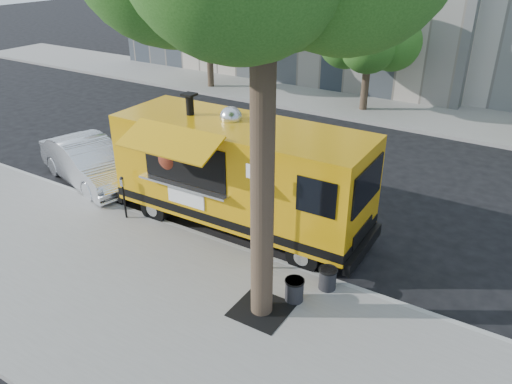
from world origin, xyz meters
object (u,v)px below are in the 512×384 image
Objects in this scene: far_tree_a at (208,20)px; sedan at (89,162)px; trash_bin_left at (294,289)px; trash_bin_right at (328,278)px; parking_meter at (123,192)px; sign_post at (252,208)px; food_truck at (239,173)px; far_tree_b at (370,31)px.

far_tree_a is 13.28m from sedan.
far_tree_a reaches higher than trash_bin_left.
sedan is 9.60m from trash_bin_right.
far_tree_a reaches higher than parking_meter.
sign_post reaches higher than trash_bin_left.
trash_bin_right is (6.50, 0.05, -0.54)m from parking_meter.
far_tree_a reaches higher than food_truck.
sedan is at bearing 172.22° from trash_bin_right.
sign_post is at bearing -2.52° from parking_meter.
trash_bin_right is (3.44, -1.47, -1.32)m from food_truck.
trash_bin_right is at bearing -45.21° from far_tree_a.
food_truck reaches higher than sedan.
sedan is at bearing -111.53° from far_tree_b.
sign_post is 7.79m from sedan.
far_tree_a is 1.15× the size of sedan.
sign_post reaches higher than sedan.
sedan is (-7.56, 1.55, -1.08)m from sign_post.
sign_post is (2.55, -14.25, -1.98)m from far_tree_b.
far_tree_a is 19.72m from trash_bin_left.
far_tree_a is at bearing -177.46° from far_tree_b.
trash_bin_left is at bearing -38.26° from food_truck.
far_tree_b is 4.12× the size of parking_meter.
sedan is (-5.01, -12.70, -3.06)m from far_tree_b.
sign_post is (11.55, -13.85, -1.93)m from far_tree_a.
trash_bin_left is 0.92m from trash_bin_right.
food_truck is at bearing -85.18° from far_tree_b.
parking_meter is 3.31m from sedan.
far_tree_b is at bearing 100.15° from sign_post.
far_tree_b is 14.48m from parking_meter.
trash_bin_right is (13.50, -13.60, -3.34)m from far_tree_a.
far_tree_a is at bearing 117.15° from parking_meter.
far_tree_b reaches higher than far_tree_a.
trash_bin_left is (6.05, -0.75, -0.54)m from parking_meter.
sedan is 8.73× the size of trash_bin_right.
far_tree_b is at bearing 107.82° from trash_bin_right.
food_truck is 3.98m from trash_bin_left.
far_tree_b is 0.73× the size of food_truck.
sign_post is 2.25× the size of parking_meter.
far_tree_a is 0.71× the size of food_truck.
food_truck is (10.06, -12.13, -2.02)m from far_tree_a.
parking_meter is at bearing -154.63° from food_truck.
trash_bin_left is (1.50, -0.55, -1.40)m from sign_post.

